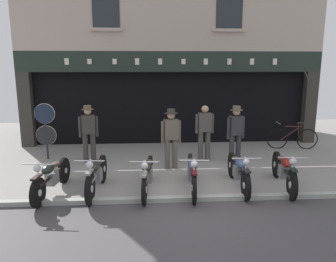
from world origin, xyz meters
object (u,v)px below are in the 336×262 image
(assistant_far_right, at_px, (236,131))
(tyre_sign_pole, at_px, (45,125))
(motorcycle_left, at_px, (97,174))
(motorcycle_center, at_px, (192,173))
(advert_board_near, at_px, (225,95))
(salesman_left, at_px, (89,131))
(salesman_right, at_px, (205,130))
(motorcycle_right, at_px, (284,170))
(advert_board_far, at_px, (251,97))
(shopkeeper_center, at_px, (171,136))
(motorcycle_far_left, at_px, (51,176))
(leaning_bicycle, at_px, (292,138))
(motorcycle_center_right, at_px, (239,170))
(motorcycle_center_left, at_px, (147,174))

(assistant_far_right, bearing_deg, tyre_sign_pole, -19.64)
(motorcycle_left, bearing_deg, motorcycle_center, -177.06)
(tyre_sign_pole, bearing_deg, advert_board_near, 18.16)
(salesman_left, bearing_deg, salesman_right, 167.25)
(motorcycle_left, distance_m, motorcycle_right, 4.32)
(advert_board_far, bearing_deg, motorcycle_right, -98.16)
(salesman_left, bearing_deg, shopkeeper_center, 150.45)
(motorcycle_far_left, xyz_separation_m, assistant_far_right, (4.71, 2.19, 0.52))
(leaning_bicycle, bearing_deg, salesman_right, 116.56)
(tyre_sign_pole, bearing_deg, motorcycle_far_left, -71.65)
(tyre_sign_pole, distance_m, advert_board_far, 7.21)
(motorcycle_center_right, height_order, tyre_sign_pole, tyre_sign_pole)
(motorcycle_center_left, xyz_separation_m, motorcycle_center, (1.01, -0.02, 0.01))
(motorcycle_left, distance_m, leaning_bicycle, 7.07)
(motorcycle_left, height_order, tyre_sign_pole, tyre_sign_pole)
(motorcycle_center_right, xyz_separation_m, advert_board_far, (1.73, 4.64, 1.26))
(salesman_right, bearing_deg, motorcycle_left, 35.06)
(assistant_far_right, relative_size, advert_board_far, 1.80)
(motorcycle_left, xyz_separation_m, shopkeeper_center, (1.79, 1.65, 0.49))
(motorcycle_center_right, bearing_deg, motorcycle_center_left, 5.50)
(shopkeeper_center, bearing_deg, motorcycle_right, 136.82)
(salesman_right, height_order, tyre_sign_pole, tyre_sign_pole)
(motorcycle_center_left, bearing_deg, tyre_sign_pole, -37.14)
(assistant_far_right, xyz_separation_m, leaning_bicycle, (2.39, 1.39, -0.56))
(salesman_right, height_order, advert_board_near, advert_board_near)
(motorcycle_center, relative_size, motorcycle_right, 1.00)
(motorcycle_center_left, distance_m, assistant_far_right, 3.41)
(motorcycle_center_right, xyz_separation_m, tyre_sign_pole, (-5.18, 2.70, 0.63))
(motorcycle_center_left, xyz_separation_m, tyre_sign_pole, (-3.06, 2.80, 0.63))
(motorcycle_center, bearing_deg, advert_board_near, -106.97)
(salesman_right, relative_size, advert_board_far, 1.80)
(motorcycle_left, xyz_separation_m, assistant_far_right, (3.73, 2.15, 0.50))
(motorcycle_center_right, distance_m, shopkeeper_center, 2.20)
(motorcycle_far_left, relative_size, salesman_left, 1.20)
(motorcycle_center_right, bearing_deg, salesman_right, -76.71)
(motorcycle_far_left, xyz_separation_m, motorcycle_center_right, (4.24, 0.12, 0.01))
(motorcycle_far_left, bearing_deg, motorcycle_left, -171.21)
(advert_board_near, bearing_deg, salesman_right, -115.92)
(motorcycle_center_left, height_order, shopkeeper_center, shopkeeper_center)
(assistant_far_right, distance_m, leaning_bicycle, 2.82)
(motorcycle_center_left, bearing_deg, motorcycle_center, -175.57)
(motorcycle_far_left, xyz_separation_m, shopkeeper_center, (2.77, 1.68, 0.51))
(motorcycle_center_right, distance_m, salesman_right, 2.35)
(motorcycle_far_left, bearing_deg, salesman_left, -92.56)
(advert_board_far, xyz_separation_m, leaning_bicycle, (1.13, -1.19, -1.31))
(assistant_far_right, distance_m, tyre_sign_pole, 5.69)
(motorcycle_far_left, distance_m, leaning_bicycle, 7.95)
(motorcycle_far_left, relative_size, leaning_bicycle, 1.18)
(motorcycle_right, height_order, shopkeeper_center, shopkeeper_center)
(motorcycle_center, bearing_deg, salesman_right, -101.97)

